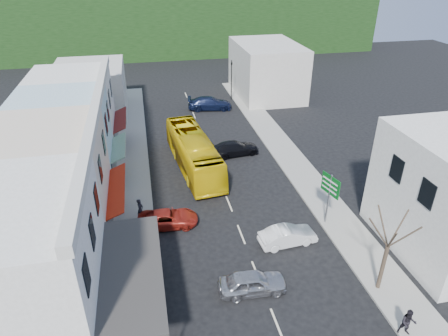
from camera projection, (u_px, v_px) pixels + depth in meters
ground at (241, 234)px, 28.51m from camera, size 120.00×120.00×0.00m
sidewalk_left at (133, 176)px, 35.71m from camera, size 3.00×52.00×0.15m
sidewalk_right at (292, 160)px, 38.42m from camera, size 3.00×52.00×0.15m
shopfront_row at (57, 170)px, 28.64m from camera, size 8.25×30.00×8.00m
distant_block_left at (91, 90)px, 48.10m from camera, size 8.00×10.00×6.00m
distant_block_right at (267, 70)px, 54.58m from camera, size 8.00×12.00×7.00m
hillside at (157, 13)px, 80.93m from camera, size 80.00×26.00×14.00m
bus at (194, 153)px, 36.49m from camera, size 3.74×11.80×3.10m
car_silver at (252, 283)px, 23.42m from camera, size 4.47×1.98×1.40m
car_white at (288, 235)px, 27.29m from camera, size 4.54×2.19×1.40m
car_red at (168, 217)px, 29.12m from camera, size 4.71×2.20×1.40m
car_black_near at (235, 148)px, 39.32m from camera, size 4.70×2.42×1.40m
car_navy_far at (210, 104)px, 50.62m from camera, size 4.71×2.44×1.40m
pedestrian_left at (140, 209)px, 29.50m from camera, size 0.57×0.70×1.70m
pedestrian_right at (408, 322)px, 20.55m from camera, size 0.82×0.69×1.70m
direction_sign at (328, 200)px, 28.65m from camera, size 1.10×1.97×4.15m
street_tree at (388, 247)px, 22.38m from camera, size 2.74×2.74×6.45m
traffic_signal at (231, 80)px, 53.05m from camera, size 1.21×1.40×5.32m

